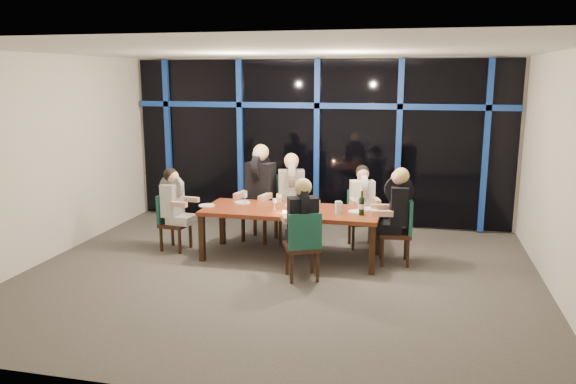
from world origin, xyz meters
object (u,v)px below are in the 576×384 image
chair_far_mid (291,208)px  wine_bottle (362,206)px  chair_end_left (171,219)px  diner_far_right (363,194)px  diner_near_mid (302,214)px  diner_far_mid (292,185)px  chair_far_left (262,203)px  dining_table (291,214)px  chair_near_mid (303,243)px  chair_end_right (401,228)px  diner_end_right (396,202)px  water_pitcher (338,207)px  chair_far_right (361,215)px  diner_far_left (259,179)px  diner_end_left (174,197)px

chair_far_mid → wine_bottle: bearing=-53.7°
chair_end_left → diner_far_right: size_ratio=1.02×
diner_near_mid → wine_bottle: diner_near_mid is taller
chair_end_left → diner_far_mid: size_ratio=0.91×
wine_bottle → chair_far_left: bearing=150.1°
dining_table → chair_near_mid: bearing=-67.4°
chair_end_right → diner_end_right: diner_end_right is taller
diner_far_right → water_pitcher: diner_far_right is taller
chair_end_right → diner_far_mid: size_ratio=0.99×
chair_far_left → wine_bottle: bearing=-17.4°
chair_far_left → diner_near_mid: diner_near_mid is taller
wine_bottle → chair_end_right: bearing=22.9°
diner_far_right → water_pitcher: bearing=-123.4°
dining_table → chair_far_left: 1.12m
water_pitcher → chair_end_left: bearing=-174.2°
diner_far_right → chair_far_right: bearing=90.0°
dining_table → diner_near_mid: diner_near_mid is taller
chair_end_right → diner_far_right: 0.98m
chair_far_mid → diner_end_right: size_ratio=1.07×
chair_end_left → diner_far_mid: bearing=-58.6°
chair_far_left → chair_end_right: (2.29, -0.77, -0.07)m
chair_end_right → chair_near_mid: size_ratio=1.02×
chair_end_right → dining_table: bearing=-93.0°
diner_far_right → diner_near_mid: size_ratio=0.95×
dining_table → diner_end_right: diner_end_right is taller
chair_end_right → diner_far_mid: diner_far_mid is taller
diner_far_right → chair_end_left: bearing=178.0°
diner_far_left → diner_far_right: 1.69m
chair_far_right → diner_end_right: (0.57, -0.76, 0.42)m
diner_far_left → wine_bottle: (1.76, -0.91, -0.15)m
chair_far_left → chair_near_mid: (1.06, -1.77, -0.08)m
chair_near_mid → diner_near_mid: size_ratio=1.03×
chair_far_mid → diner_end_right: 1.91m
diner_end_right → water_pitcher: diner_end_right is taller
chair_far_mid → wine_bottle: (1.24, -0.98, 0.33)m
chair_far_left → water_pitcher: 1.73m
diner_end_right → wine_bottle: size_ratio=2.70×
chair_near_mid → chair_end_left: bearing=-44.3°
chair_end_right → wine_bottle: size_ratio=2.77×
chair_far_left → chair_end_right: chair_far_left is taller
diner_far_left → diner_end_right: (2.23, -0.69, -0.12)m
diner_far_right → diner_end_left: size_ratio=1.01×
chair_far_left → diner_far_left: (-0.02, -0.09, 0.43)m
dining_table → diner_far_right: size_ratio=2.99×
diner_far_mid → wine_bottle: (1.22, -0.90, -0.07)m
chair_far_left → diner_end_right: 2.36m
diner_near_mid → diner_far_left: bearing=-80.2°
diner_end_right → water_pitcher: 0.83m
diner_end_right → chair_end_left: bearing=-95.2°
chair_far_right → chair_end_left: size_ratio=1.01×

